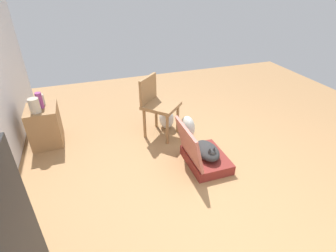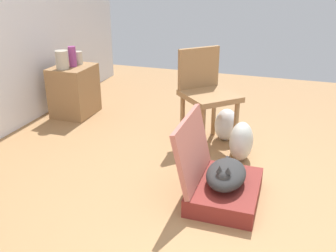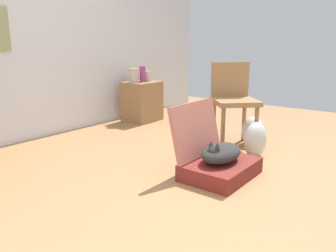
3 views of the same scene
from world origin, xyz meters
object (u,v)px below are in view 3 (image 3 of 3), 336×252
plastic_bag_white (255,140)px  chair (233,99)px  cat (221,153)px  vase_tall (134,75)px  plastic_bag_clear (252,131)px  side_table (142,101)px  vase_short (148,76)px  vase_round (143,74)px  suitcase_base (221,169)px

plastic_bag_white → chair: bearing=56.9°
cat → plastic_bag_white: (0.68, -0.01, -0.04)m
chair → vase_tall: bearing=129.9°
plastic_bag_clear → side_table: (0.15, 1.78, 0.13)m
cat → plastic_bag_clear: cat is taller
plastic_bag_white → vase_short: size_ratio=2.43×
side_table → chair: (-0.28, -1.59, 0.23)m
vase_round → chair: size_ratio=0.25×
plastic_bag_clear → vase_short: bearing=81.2°
plastic_bag_clear → side_table: size_ratio=0.56×
vase_tall → vase_short: size_ratio=1.37×
plastic_bag_white → side_table: bearing=74.9°
side_table → vase_tall: vase_tall is taller
vase_round → chair: (-0.28, -1.57, -0.16)m
plastic_bag_white → plastic_bag_clear: 0.43m
plastic_bag_white → vase_tall: size_ratio=1.78×
plastic_bag_clear → chair: bearing=124.7°
suitcase_base → vase_round: bearing=58.3°
cat → plastic_bag_clear: (1.06, 0.19, -0.06)m
vase_round → cat: bearing=-121.8°
suitcase_base → vase_tall: 2.36m
plastic_bag_clear → vase_short: size_ratio=2.18×
suitcase_base → side_table: 2.32m
suitcase_base → chair: (0.92, 0.38, 0.45)m
plastic_bag_white → side_table: side_table is taller
side_table → chair: chair is taller
plastic_bag_clear → vase_round: size_ratio=1.42×
suitcase_base → plastic_bag_clear: (1.05, 0.19, 0.09)m
cat → plastic_bag_white: 0.68m
side_table → vase_round: vase_round is taller
suitcase_base → side_table: (1.20, 1.97, 0.22)m
vase_round → chair: 1.61m
vase_tall → vase_round: size_ratio=0.89×
plastic_bag_clear → vase_short: vase_short is taller
side_table → vase_round: 0.39m
cat → vase_short: vase_short is taller
cat → vase_short: (1.33, 1.95, 0.42)m
suitcase_base → vase_round: vase_round is taller
vase_tall → suitcase_base: bearing=-118.3°
chair → side_table: bearing=125.5°
vase_round → plastic_bag_clear: bearing=-94.9°
vase_tall → cat: bearing=-118.5°
plastic_bag_clear → vase_round: 1.84m
plastic_bag_clear → vase_tall: vase_tall is taller
vase_short → chair: chair is taller
plastic_bag_clear → suitcase_base: bearing=-169.7°
suitcase_base → plastic_bag_white: bearing=-0.9°
vase_tall → vase_round: 0.13m
side_table → vase_tall: bearing=163.2°
vase_tall → vase_short: (0.24, -0.06, -0.03)m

